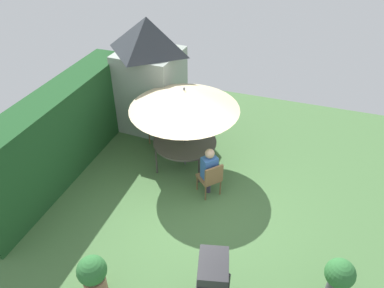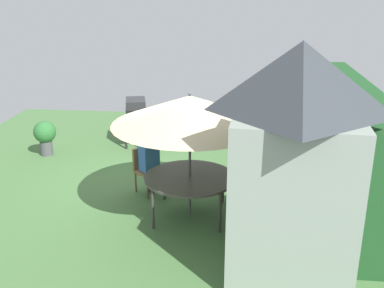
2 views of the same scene
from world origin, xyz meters
name	(u,v)px [view 2 (image 2 of 2)]	position (x,y,z in m)	size (l,w,h in m)	color
ground_plane	(163,186)	(0.00, 0.00, 0.00)	(11.00, 11.00, 0.00)	#47703D
hedge_backdrop	(345,142)	(0.00, 3.50, 1.07)	(5.63, 0.89, 2.14)	#1E4C23
garden_shed	(294,163)	(2.67, 2.25, 1.66)	(1.72, 1.82, 3.25)	gray
patio_table	(190,179)	(1.16, 0.68, 0.69)	(1.59, 1.59, 0.74)	#47423D
patio_umbrella	(190,110)	(1.16, 0.68, 1.93)	(2.63, 2.63, 2.23)	#4C4C51
bbq_grill	(136,113)	(-2.39, -1.08, 0.85)	(0.80, 0.65, 1.20)	black
chair_near_shed	(251,208)	(1.82, 1.74, 0.52)	(0.64, 0.64, 0.90)	olive
chair_far_side	(147,167)	(0.29, -0.26, 0.52)	(0.65, 0.65, 0.90)	olive
potted_plant_by_shed	(218,125)	(-2.80, 0.97, 0.48)	(0.53, 0.53, 0.86)	#936651
potted_plant_by_grill	(45,135)	(-1.46, -3.09, 0.51)	(0.52, 0.52, 0.84)	#4C4C51
person_in_red	(247,192)	(1.77, 1.67, 0.78)	(0.42, 0.38, 1.26)	#CC3D33
person_in_blue	(149,155)	(0.35, -0.20, 0.78)	(0.41, 0.41, 1.26)	#3866B2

